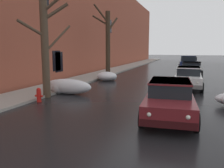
% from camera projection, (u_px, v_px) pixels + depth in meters
% --- Properties ---
extents(left_sidewalk_slab, '(2.58, 80.00, 0.13)m').
position_uv_depth(left_sidewalk_slab, '(83.00, 79.00, 19.43)').
color(left_sidewalk_slab, gray).
rests_on(left_sidewalk_slab, ground).
extents(brick_townhouse_facade, '(0.63, 80.00, 11.38)m').
position_uv_depth(brick_townhouse_facade, '(62.00, 11.00, 19.15)').
color(brick_townhouse_facade, '#9E4C38').
rests_on(brick_townhouse_facade, ground).
extents(snow_bank_near_corner_left, '(1.66, 1.46, 0.73)m').
position_uv_depth(snow_bank_near_corner_left, '(107.00, 76.00, 18.88)').
color(snow_bank_near_corner_left, white).
rests_on(snow_bank_near_corner_left, ground).
extents(snow_bank_mid_block_left, '(2.96, 0.94, 0.87)m').
position_uv_depth(snow_bank_mid_block_left, '(66.00, 87.00, 13.37)').
color(snow_bank_mid_block_left, white).
rests_on(snow_bank_mid_block_left, ground).
extents(bare_tree_second_along_sidewalk, '(2.39, 2.78, 5.71)m').
position_uv_depth(bare_tree_second_along_sidewalk, '(46.00, 44.00, 12.04)').
color(bare_tree_second_along_sidewalk, '#4C3D2D').
rests_on(bare_tree_second_along_sidewalk, ground).
extents(bare_tree_mid_block, '(1.96, 2.56, 6.45)m').
position_uv_depth(bare_tree_mid_block, '(108.00, 42.00, 21.07)').
color(bare_tree_mid_block, '#382B1E').
rests_on(bare_tree_mid_block, ground).
extents(sedan_maroon_approaching_near_lane, '(2.14, 4.43, 1.42)m').
position_uv_depth(sedan_maroon_approaching_near_lane, '(170.00, 98.00, 8.72)').
color(sedan_maroon_approaching_near_lane, maroon).
rests_on(sedan_maroon_approaching_near_lane, ground).
extents(sedan_white_parked_kerbside_close, '(1.84, 4.00, 1.42)m').
position_uv_depth(sedan_white_parked_kerbside_close, '(188.00, 77.00, 15.12)').
color(sedan_white_parked_kerbside_close, silver).
rests_on(sedan_white_parked_kerbside_close, ground).
extents(sedan_black_parked_kerbside_mid, '(2.09, 3.99, 1.42)m').
position_uv_depth(sedan_black_parked_kerbside_mid, '(192.00, 70.00, 20.51)').
color(sedan_black_parked_kerbside_mid, black).
rests_on(sedan_black_parked_kerbside_mid, ground).
extents(suv_darkblue_parked_far_down_block, '(2.21, 4.48, 1.82)m').
position_uv_depth(suv_darkblue_parked_far_down_block, '(188.00, 62.00, 27.34)').
color(suv_darkblue_parked_far_down_block, navy).
rests_on(suv_darkblue_parked_far_down_block, ground).
extents(sedan_grey_queued_behind_truck, '(2.06, 3.96, 1.42)m').
position_uv_depth(sedan_grey_queued_behind_truck, '(191.00, 61.00, 33.84)').
color(sedan_grey_queued_behind_truck, slate).
rests_on(sedan_grey_queued_behind_truck, ground).
extents(fire_hydrant, '(0.42, 0.22, 0.71)m').
position_uv_depth(fire_hydrant, '(39.00, 95.00, 11.29)').
color(fire_hydrant, red).
rests_on(fire_hydrant, ground).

